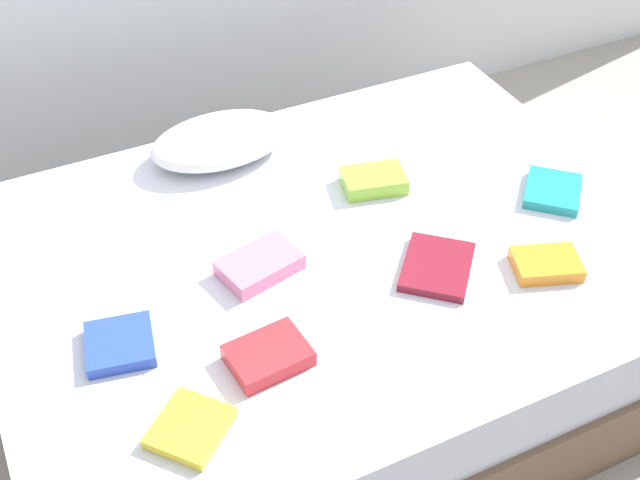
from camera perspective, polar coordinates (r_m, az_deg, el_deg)
ground_plane at (r=2.77m, az=0.45°, el=-8.08°), size 8.00×8.00×0.00m
bed at (r=2.59m, az=0.48°, el=-4.53°), size 2.00×1.50×0.50m
pillow at (r=2.75m, az=-6.97°, el=6.89°), size 0.47×0.29×0.12m
textbook_red at (r=2.09m, az=-3.62°, el=-8.02°), size 0.21×0.17×0.05m
textbook_maroon at (r=2.35m, az=8.14°, el=-1.85°), size 0.29×0.30×0.03m
textbook_pink at (r=2.32m, az=-4.22°, el=-1.73°), size 0.25×0.19×0.05m
textbook_blue at (r=2.18m, az=-13.75°, el=-7.06°), size 0.20×0.20×0.04m
textbook_orange at (r=2.41m, az=15.45°, el=-1.63°), size 0.22×0.19×0.04m
textbook_lime at (r=2.61m, az=3.75°, el=4.15°), size 0.22×0.17×0.05m
textbook_teal at (r=2.68m, az=15.88°, el=3.30°), size 0.25×0.25×0.03m
textbook_yellow at (r=1.98m, az=-9.00°, el=-12.76°), size 0.24×0.23×0.03m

